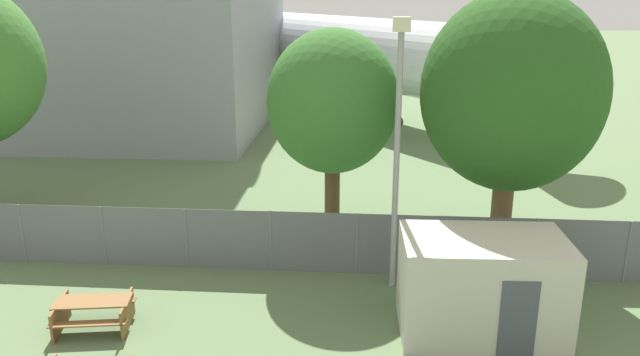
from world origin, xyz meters
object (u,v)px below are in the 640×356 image
(portable_cabin, at_px, (482,286))
(tree_near_hangar, at_px, (512,93))
(tree_behind_benches, at_px, (333,102))
(airplane, at_px, (283,42))
(picnic_bench_open_grass, at_px, (94,311))

(portable_cabin, distance_m, tree_near_hangar, 5.91)
(tree_near_hangar, bearing_deg, portable_cabin, -106.52)
(tree_behind_benches, bearing_deg, tree_near_hangar, -12.92)
(portable_cabin, xyz_separation_m, tree_near_hangar, (1.23, 4.16, 4.01))
(airplane, distance_m, portable_cabin, 35.05)
(airplane, height_order, picnic_bench_open_grass, airplane)
(airplane, relative_size, portable_cabin, 10.16)
(airplane, relative_size, tree_behind_benches, 5.77)
(portable_cabin, bearing_deg, airplane, 103.49)
(airplane, xyz_separation_m, tree_near_hangar, (10.61, -29.49, 1.15))
(airplane, xyz_separation_m, picnic_bench_open_grass, (-0.12, -34.26, -3.62))
(airplane, distance_m, tree_behind_benches, 28.83)
(portable_cabin, xyz_separation_m, picnic_bench_open_grass, (-9.49, -0.61, -0.75))
(airplane, bearing_deg, portable_cabin, -23.77)
(airplane, bearing_deg, tree_near_hangar, -19.56)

